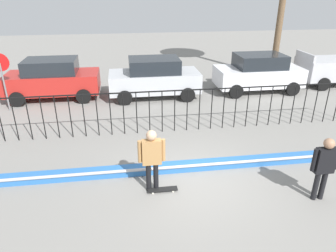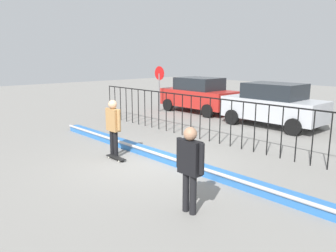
# 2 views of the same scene
# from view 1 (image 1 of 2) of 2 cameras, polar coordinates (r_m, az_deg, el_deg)

# --- Properties ---
(ground_plane) EXTENTS (60.00, 60.00, 0.00)m
(ground_plane) POSITION_cam_1_polar(r_m,az_deg,el_deg) (9.07, 4.60, -9.56)
(ground_plane) COLOR gray
(bowl_coping_ledge) EXTENTS (11.00, 0.41, 0.27)m
(bowl_coping_ledge) POSITION_cam_1_polar(r_m,az_deg,el_deg) (9.42, 3.95, -7.25)
(bowl_coping_ledge) COLOR #2D6BB7
(bowl_coping_ledge) RESTS_ON ground
(perimeter_fence) EXTENTS (14.04, 0.04, 1.61)m
(perimeter_fence) POSITION_cam_1_polar(r_m,az_deg,el_deg) (11.47, 1.23, 3.69)
(perimeter_fence) COLOR black
(perimeter_fence) RESTS_ON ground
(skateboarder) EXTENTS (0.71, 0.27, 1.76)m
(skateboarder) POSITION_cam_1_polar(r_m,az_deg,el_deg) (8.06, -2.98, -5.36)
(skateboarder) COLOR black
(skateboarder) RESTS_ON ground
(skateboard) EXTENTS (0.80, 0.20, 0.07)m
(skateboard) POSITION_cam_1_polar(r_m,az_deg,el_deg) (8.52, -0.99, -11.46)
(skateboard) COLOR black
(skateboard) RESTS_ON ground
(camera_operator) EXTENTS (0.70, 0.26, 1.73)m
(camera_operator) POSITION_cam_1_polar(r_m,az_deg,el_deg) (8.63, 26.58, -6.18)
(camera_operator) COLOR black
(camera_operator) RESTS_ON ground
(parked_car_red) EXTENTS (4.30, 2.12, 1.90)m
(parked_car_red) POSITION_cam_1_polar(r_m,az_deg,el_deg) (16.03, -20.25, 8.09)
(parked_car_red) COLOR #B2231E
(parked_car_red) RESTS_ON ground
(parked_car_silver) EXTENTS (4.30, 2.12, 1.90)m
(parked_car_silver) POSITION_cam_1_polar(r_m,az_deg,el_deg) (15.27, -2.51, 8.82)
(parked_car_silver) COLOR #B7BABF
(parked_car_silver) RESTS_ON ground
(parked_car_white) EXTENTS (4.30, 2.12, 1.90)m
(parked_car_white) POSITION_cam_1_polar(r_m,az_deg,el_deg) (16.79, 16.13, 9.32)
(parked_car_white) COLOR silver
(parked_car_white) RESTS_ON ground
(stop_sign) EXTENTS (0.76, 0.07, 2.50)m
(stop_sign) POSITION_cam_1_polar(r_m,az_deg,el_deg) (15.02, -27.94, 8.30)
(stop_sign) COLOR slate
(stop_sign) RESTS_ON ground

